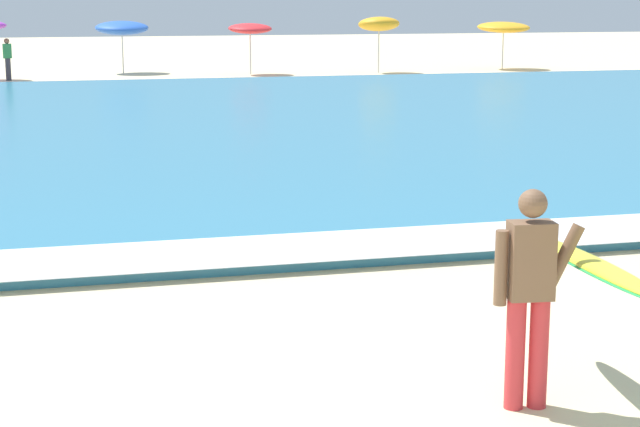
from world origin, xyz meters
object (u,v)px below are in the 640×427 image
(beach_umbrella_3, at_px, (250,29))
(beach_umbrella_5, at_px, (504,27))
(beach_umbrella_4, at_px, (379,24))
(beachgoer_near_row_left, at_px, (8,58))
(beach_umbrella_2, at_px, (122,28))
(surfer_with_board, at_px, (559,279))

(beach_umbrella_3, relative_size, beach_umbrella_5, 0.92)
(beach_umbrella_4, distance_m, beachgoer_near_row_left, 14.82)
(beachgoer_near_row_left, bearing_deg, beach_umbrella_3, 5.35)
(beach_umbrella_3, bearing_deg, beach_umbrella_2, 157.93)
(beach_umbrella_4, bearing_deg, surfer_with_board, -105.53)
(beach_umbrella_4, bearing_deg, beach_umbrella_3, 175.64)
(beach_umbrella_2, relative_size, beachgoer_near_row_left, 1.40)
(beach_umbrella_5, bearing_deg, beach_umbrella_2, 174.36)
(surfer_with_board, height_order, beach_umbrella_4, beach_umbrella_4)
(surfer_with_board, height_order, beach_umbrella_5, beach_umbrella_5)
(surfer_with_board, xyz_separation_m, beach_umbrella_5, (15.76, 36.20, 0.77))
(beach_umbrella_5, height_order, beachgoer_near_row_left, beach_umbrella_5)
(beachgoer_near_row_left, bearing_deg, beach_umbrella_2, 32.83)
(beach_umbrella_3, xyz_separation_m, beach_umbrella_4, (5.32, -0.41, 0.16))
(beach_umbrella_4, xyz_separation_m, beach_umbrella_5, (5.93, 0.82, -0.20))
(beach_umbrella_2, distance_m, beach_umbrella_3, 5.35)
(beach_umbrella_2, relative_size, beach_umbrella_3, 1.05)
(beach_umbrella_4, xyz_separation_m, beachgoer_near_row_left, (-14.77, -0.48, -1.16))
(beach_umbrella_3, distance_m, beachgoer_near_row_left, 9.54)
(beach_umbrella_2, distance_m, beach_umbrella_5, 16.29)
(surfer_with_board, bearing_deg, beachgoer_near_row_left, 98.05)
(beach_umbrella_2, height_order, beach_umbrella_5, beach_umbrella_2)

